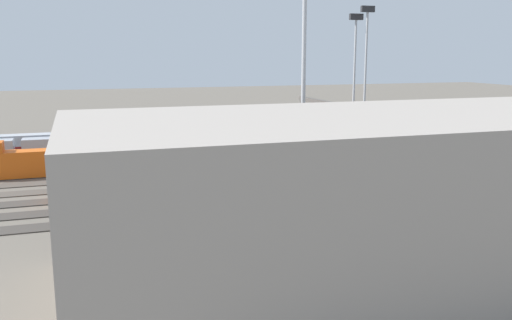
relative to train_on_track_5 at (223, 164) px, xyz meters
name	(u,v)px	position (x,y,z in m)	size (l,w,h in m)	color
ground_plane	(248,170)	(-5.05, -5.00, -2.16)	(400.00, 400.00, 0.00)	#60594F
track_bed_0	(215,148)	(-5.05, -25.00, -2.10)	(140.00, 2.80, 0.12)	#4C443D
track_bed_1	(222,152)	(-5.05, -20.00, -2.10)	(140.00, 2.80, 0.12)	#3D3833
track_bed_2	(230,157)	(-5.05, -15.00, -2.10)	(140.00, 2.80, 0.12)	#3D3833
track_bed_3	(238,163)	(-5.05, -10.00, -2.10)	(140.00, 2.80, 0.12)	#4C443D
track_bed_4	(248,169)	(-5.05, -5.00, -2.10)	(140.00, 2.80, 0.12)	#4C443D
track_bed_5	(258,177)	(-5.05, 0.00, -2.10)	(140.00, 2.80, 0.12)	#4C443D
track_bed_6	(270,185)	(-5.05, 5.00, -2.10)	(140.00, 2.80, 0.12)	#3D3833
track_bed_7	(284,194)	(-5.05, 10.00, -2.10)	(140.00, 2.80, 0.12)	#3D3833
track_bed_8	(300,204)	(-5.05, 15.00, -2.10)	(140.00, 2.80, 0.12)	#3D3833
train_on_track_5	(223,164)	(0.00, 0.00, 0.00)	(10.00, 3.00, 5.00)	gold
train_on_track_3	(14,162)	(26.99, -10.00, 0.00)	(10.00, 3.00, 5.00)	#D85914
train_on_track_1	(85,148)	(17.45, -20.00, -0.06)	(66.40, 3.06, 4.40)	maroon
train_on_track_6	(96,181)	(16.75, 5.00, 0.00)	(10.00, 3.00, 5.00)	#D85914
train_on_track_0	(213,137)	(-4.73, -25.00, -0.08)	(90.60, 3.06, 4.40)	black
light_mast_0	(355,59)	(-34.64, -28.45, 13.69)	(2.80, 0.70, 24.51)	#9EA0A5
light_mast_1	(304,59)	(-3.64, 18.87, 14.22)	(2.80, 0.70, 25.46)	#9EA0A5
light_mast_2	(366,55)	(-36.40, -27.19, 14.48)	(2.80, 0.70, 25.94)	#9EA0A5
signal_gantry	(357,113)	(-22.75, -5.00, 5.64)	(0.70, 45.00, 8.80)	#4C4742
maintenance_shed	(399,194)	(-4.83, 35.21, 4.10)	(49.33, 20.36, 12.52)	#9E9389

